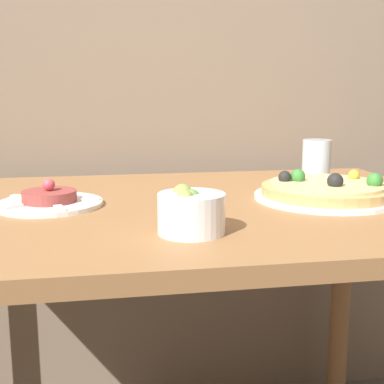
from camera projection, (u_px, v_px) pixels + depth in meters
The scene contains 6 objects.
back_wall at pixel (148, 0), 1.58m from camera, with size 8.00×0.05×2.60m.
dining_table at pixel (176, 252), 1.18m from camera, with size 1.27×0.84×0.80m.
pizza_plate at pixel (327, 191), 1.20m from camera, with size 0.32×0.32×0.07m.
tartare_plate at pixel (50, 201), 1.13m from camera, with size 0.22×0.22×0.06m.
small_bowl at pixel (191, 212), 0.92m from camera, with size 0.12×0.12×0.08m.
drinking_glass at pixel (316, 161), 1.41m from camera, with size 0.08×0.08×0.11m.
Camera 1 is at (-0.16, -0.70, 1.05)m, focal length 50.00 mm.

